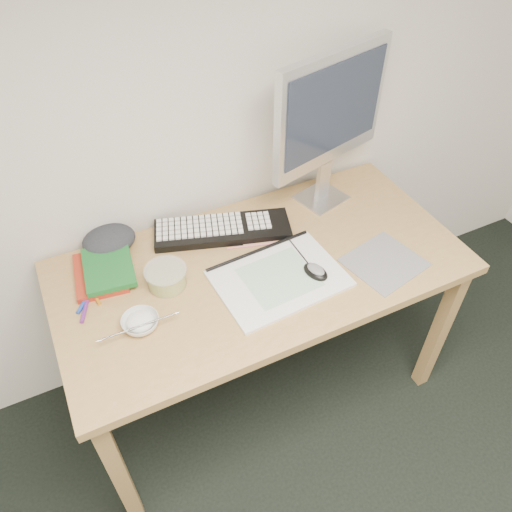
{
  "coord_description": "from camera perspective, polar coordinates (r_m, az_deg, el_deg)",
  "views": [
    {
      "loc": [
        -0.6,
        0.35,
        1.96
      ],
      "look_at": [
        -0.09,
        1.4,
        0.83
      ],
      "focal_mm": 35.0,
      "sensor_mm": 36.0,
      "label": 1
    }
  ],
  "objects": [
    {
      "name": "mousepad",
      "position": [
        1.77,
        14.44,
        -0.71
      ],
      "size": [
        0.28,
        0.27,
        0.0
      ],
      "primitive_type": "cube",
      "rotation": [
        0.0,
        0.0,
        0.21
      ],
      "color": "gray",
      "rests_on": "desk"
    },
    {
      "name": "marker_orange",
      "position": [
        1.7,
        -18.19,
        -3.91
      ],
      "size": [
        0.03,
        0.12,
        0.01
      ],
      "primitive_type": "cylinder",
      "rotation": [
        0.0,
        1.57,
        1.72
      ],
      "color": "#C17916",
      "rests_on": "desk"
    },
    {
      "name": "monitor",
      "position": [
        1.8,
        8.54,
        15.8
      ],
      "size": [
        0.5,
        0.19,
        0.59
      ],
      "rotation": [
        0.0,
        0.0,
        0.26
      ],
      "color": "silver",
      "rests_on": "desk"
    },
    {
      "name": "book_green",
      "position": [
        1.73,
        -16.52,
        -1.24
      ],
      "size": [
        0.18,
        0.23,
        0.02
      ],
      "primitive_type": "cube",
      "rotation": [
        0.0,
        0.0,
        -0.12
      ],
      "color": "#175E24",
      "rests_on": "book_red"
    },
    {
      "name": "pencil_pink",
      "position": [
        1.77,
        -0.54,
        1.18
      ],
      "size": [
        0.17,
        0.06,
        0.01
      ],
      "primitive_type": "cylinder",
      "rotation": [
        0.0,
        1.57,
        -0.29
      ],
      "color": "pink",
      "rests_on": "desk"
    },
    {
      "name": "fruit_tub",
      "position": [
        1.65,
        -10.22,
        -2.38
      ],
      "size": [
        0.15,
        0.15,
        0.07
      ],
      "primitive_type": "cylinder",
      "rotation": [
        0.0,
        0.0,
        0.06
      ],
      "color": "#DAC64D",
      "rests_on": "desk"
    },
    {
      "name": "marker_purple",
      "position": [
        1.67,
        -18.85,
        -5.4
      ],
      "size": [
        0.06,
        0.13,
        0.01
      ],
      "primitive_type": "cylinder",
      "rotation": [
        0.0,
        1.57,
        1.16
      ],
      "color": "#63217C",
      "rests_on": "desk"
    },
    {
      "name": "sketchpad",
      "position": [
        1.66,
        2.66,
        -2.58
      ],
      "size": [
        0.43,
        0.32,
        0.01
      ],
      "primitive_type": "cube",
      "rotation": [
        0.0,
        0.0,
        0.06
      ],
      "color": "white",
      "rests_on": "desk"
    },
    {
      "name": "cloth_lump",
      "position": [
        1.83,
        -16.45,
        1.77
      ],
      "size": [
        0.18,
        0.16,
        0.06
      ],
      "primitive_type": "ellipsoid",
      "rotation": [
        0.0,
        0.0,
        0.22
      ],
      "color": "#292D32",
      "rests_on": "desk"
    },
    {
      "name": "desk",
      "position": [
        1.77,
        0.59,
        -2.82
      ],
      "size": [
        1.4,
        0.7,
        0.75
      ],
      "color": "tan",
      "rests_on": "ground"
    },
    {
      "name": "keyboard",
      "position": [
        1.82,
        -3.84,
        3.01
      ],
      "size": [
        0.52,
        0.3,
        0.03
      ],
      "primitive_type": "cube",
      "rotation": [
        0.0,
        0.0,
        -0.31
      ],
      "color": "black",
      "rests_on": "desk"
    },
    {
      "name": "mouse",
      "position": [
        1.66,
        6.85,
        -1.56
      ],
      "size": [
        0.08,
        0.11,
        0.03
      ],
      "primitive_type": "ellipsoid",
      "rotation": [
        0.0,
        0.0,
        0.27
      ],
      "color": "black",
      "rests_on": "sketchpad"
    },
    {
      "name": "pencil_tan",
      "position": [
        1.78,
        1.62,
        1.55
      ],
      "size": [
        0.19,
        0.06,
        0.01
      ],
      "primitive_type": "cylinder",
      "rotation": [
        0.0,
        1.57,
        -0.29
      ],
      "color": "tan",
      "rests_on": "desk"
    },
    {
      "name": "marker_blue",
      "position": [
        1.69,
        -18.72,
        -4.44
      ],
      "size": [
        0.09,
        0.12,
        0.01
      ],
      "primitive_type": "cylinder",
      "rotation": [
        0.0,
        1.57,
        0.92
      ],
      "color": "#1E3DA5",
      "rests_on": "desk"
    },
    {
      "name": "book_red",
      "position": [
        1.74,
        -17.36,
        -1.88
      ],
      "size": [
        0.19,
        0.24,
        0.02
      ],
      "primitive_type": "cube",
      "rotation": [
        0.0,
        0.0,
        -0.13
      ],
      "color": "#9C2816",
      "rests_on": "desk"
    },
    {
      "name": "chopsticks",
      "position": [
        1.52,
        -13.27,
        -7.85
      ],
      "size": [
        0.24,
        0.02,
        0.02
      ],
      "primitive_type": "cylinder",
      "rotation": [
        0.0,
        1.57,
        -0.0
      ],
      "color": "silver",
      "rests_on": "rice_bowl"
    },
    {
      "name": "pencil_black",
      "position": [
        1.75,
        3.68,
        0.54
      ],
      "size": [
        0.17,
        0.06,
        0.01
      ],
      "primitive_type": "cylinder",
      "rotation": [
        0.0,
        1.57,
        0.32
      ],
      "color": "black",
      "rests_on": "desk"
    },
    {
      "name": "rice_bowl",
      "position": [
        1.56,
        -13.06,
        -7.44
      ],
      "size": [
        0.13,
        0.13,
        0.04
      ],
      "primitive_type": "imported",
      "rotation": [
        0.0,
        0.0,
        -0.16
      ],
      "color": "silver",
      "rests_on": "desk"
    }
  ]
}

